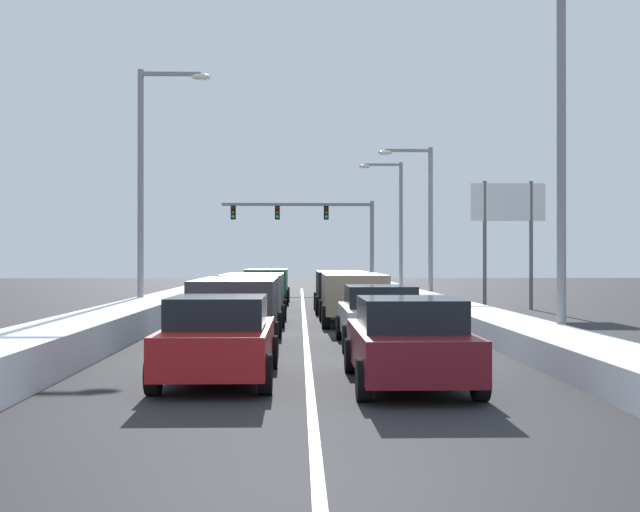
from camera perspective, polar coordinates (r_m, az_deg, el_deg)
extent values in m
plane|color=#28282B|center=(26.80, -1.08, -4.85)|extent=(128.62, 128.62, 0.00)
cube|color=silver|center=(31.73, -1.14, -4.12)|extent=(0.14, 54.42, 0.01)
cube|color=white|center=(32.18, 8.35, -3.53)|extent=(1.67, 54.42, 0.61)
cube|color=white|center=(32.11, -10.66, -3.38)|extent=(1.75, 54.42, 0.77)
cube|color=maroon|center=(14.06, 6.22, -6.50)|extent=(1.82, 4.50, 0.70)
cube|color=black|center=(13.86, 6.30, -4.08)|extent=(1.64, 2.20, 0.55)
cube|color=red|center=(11.80, 4.30, -7.13)|extent=(0.24, 0.08, 0.14)
cube|color=red|center=(12.01, 10.93, -7.00)|extent=(0.24, 0.08, 0.14)
cylinder|color=black|center=(15.54, 2.17, -7.01)|extent=(0.22, 0.66, 0.66)
cylinder|color=black|center=(15.75, 8.69, -6.92)|extent=(0.22, 0.66, 0.66)
cylinder|color=black|center=(12.48, 3.08, -8.70)|extent=(0.22, 0.66, 0.66)
cylinder|color=black|center=(12.74, 11.18, -8.52)|extent=(0.22, 0.66, 0.66)
cube|color=silver|center=(20.32, 4.17, -4.55)|extent=(1.82, 4.50, 0.70)
cube|color=black|center=(20.14, 4.21, -2.87)|extent=(1.64, 2.20, 0.55)
cube|color=red|center=(18.07, 2.67, -4.72)|extent=(0.24, 0.08, 0.14)
cube|color=red|center=(18.22, 7.03, -4.68)|extent=(0.24, 0.08, 0.14)
cylinder|color=black|center=(21.82, 1.43, -5.04)|extent=(0.22, 0.66, 0.66)
cylinder|color=black|center=(21.98, 6.09, -5.01)|extent=(0.22, 0.66, 0.66)
cylinder|color=black|center=(18.74, 1.92, -5.84)|extent=(0.22, 0.66, 0.66)
cylinder|color=black|center=(18.93, 7.33, -5.78)|extent=(0.22, 0.66, 0.66)
cube|color=#937F60|center=(26.83, 2.34, -2.61)|extent=(1.95, 4.90, 1.25)
cube|color=black|center=(24.42, 2.71, -2.20)|extent=(1.56, 0.06, 0.55)
cube|color=red|center=(24.40, 0.88, -3.08)|extent=(0.20, 0.08, 0.28)
cube|color=red|center=(24.51, 4.53, -3.07)|extent=(0.20, 0.08, 0.28)
cylinder|color=black|center=(28.51, 0.19, -3.82)|extent=(0.25, 0.74, 0.74)
cylinder|color=black|center=(28.63, 4.02, -3.81)|extent=(0.25, 0.74, 0.74)
cylinder|color=black|center=(25.12, 0.42, -4.31)|extent=(0.25, 0.74, 0.74)
cylinder|color=black|center=(25.26, 4.76, -4.29)|extent=(0.25, 0.74, 0.74)
cube|color=black|center=(33.03, 1.49, -2.15)|extent=(1.95, 4.90, 1.25)
cube|color=black|center=(30.62, 1.72, -1.79)|extent=(1.56, 0.06, 0.55)
cube|color=red|center=(30.60, 0.26, -2.50)|extent=(0.20, 0.08, 0.28)
cube|color=red|center=(30.69, 3.18, -2.49)|extent=(0.20, 0.08, 0.28)
cylinder|color=black|center=(34.72, -0.23, -3.17)|extent=(0.25, 0.74, 0.74)
cylinder|color=black|center=(34.81, 2.92, -3.16)|extent=(0.25, 0.74, 0.74)
cylinder|color=black|center=(31.33, -0.10, -3.50)|extent=(0.25, 0.74, 0.74)
cylinder|color=black|center=(31.43, 3.39, -3.48)|extent=(0.25, 0.74, 0.74)
cube|color=navy|center=(40.04, 1.43, -2.40)|extent=(1.82, 4.50, 0.70)
cube|color=black|center=(39.87, 1.45, -1.54)|extent=(1.64, 2.20, 0.55)
cube|color=red|center=(37.81, 0.56, -2.35)|extent=(0.24, 0.08, 0.14)
cube|color=red|center=(37.88, 2.65, -2.35)|extent=(0.24, 0.08, 0.14)
cylinder|color=black|center=(41.56, 0.10, -2.74)|extent=(0.22, 0.66, 0.66)
cylinder|color=black|center=(41.65, 2.55, -2.73)|extent=(0.22, 0.66, 0.66)
cylinder|color=black|center=(38.47, 0.23, -2.94)|extent=(0.22, 0.66, 0.66)
cylinder|color=black|center=(38.56, 2.87, -2.93)|extent=(0.22, 0.66, 0.66)
cube|color=maroon|center=(14.67, -7.10, -6.24)|extent=(1.82, 4.50, 0.70)
cube|color=black|center=(14.47, -7.16, -3.92)|extent=(1.64, 2.20, 0.55)
cube|color=red|center=(12.58, -11.25, -6.69)|extent=(0.24, 0.08, 0.14)
cube|color=red|center=(12.42, -4.91, -6.78)|extent=(0.24, 0.08, 0.14)
cylinder|color=black|center=(16.34, -9.70, -6.67)|extent=(0.22, 0.66, 0.66)
cylinder|color=black|center=(16.18, -3.40, -6.74)|extent=(0.22, 0.66, 0.66)
cylinder|color=black|center=(13.30, -11.62, -8.16)|extent=(0.22, 0.66, 0.66)
cylinder|color=black|center=(13.11, -3.86, -8.28)|extent=(0.22, 0.66, 0.66)
cube|color=#38383D|center=(20.46, -5.85, -3.36)|extent=(1.95, 4.90, 1.25)
cube|color=black|center=(18.05, -6.43, -2.91)|extent=(1.56, 0.06, 0.55)
cube|color=red|center=(18.17, -8.89, -4.07)|extent=(0.20, 0.08, 0.28)
cube|color=red|center=(18.03, -3.95, -4.10)|extent=(0.20, 0.08, 0.28)
cylinder|color=black|center=(22.29, -7.97, -4.84)|extent=(0.25, 0.74, 0.74)
cylinder|color=black|center=(22.15, -3.04, -4.87)|extent=(0.25, 0.74, 0.74)
cylinder|color=black|center=(18.93, -9.14, -5.66)|extent=(0.25, 0.74, 0.74)
cylinder|color=black|center=(18.77, -3.32, -5.71)|extent=(0.25, 0.74, 0.74)
cube|color=slate|center=(27.24, -4.70, -2.57)|extent=(1.95, 4.90, 1.25)
cube|color=black|center=(24.82, -5.02, -2.17)|extent=(1.56, 0.06, 0.55)
cube|color=red|center=(24.91, -6.81, -3.02)|extent=(0.20, 0.08, 0.28)
cube|color=red|center=(24.81, -3.21, -3.03)|extent=(0.20, 0.08, 0.28)
cylinder|color=black|center=(29.03, -6.40, -3.76)|extent=(0.25, 0.74, 0.74)
cylinder|color=black|center=(28.93, -2.62, -3.77)|extent=(0.25, 0.74, 0.74)
cylinder|color=black|center=(25.66, -7.05, -4.23)|extent=(0.25, 0.74, 0.74)
cylinder|color=black|center=(25.54, -2.77, -4.25)|extent=(0.25, 0.74, 0.74)
cube|color=#B7BABF|center=(33.81, -4.20, -2.81)|extent=(1.82, 4.50, 0.70)
cube|color=black|center=(33.64, -4.21, -1.79)|extent=(1.64, 2.20, 0.55)
cube|color=red|center=(31.66, -5.64, -2.77)|extent=(0.24, 0.08, 0.14)
cube|color=red|center=(31.59, -3.13, -2.78)|extent=(0.24, 0.08, 0.14)
cylinder|color=black|center=(35.43, -5.52, -3.18)|extent=(0.22, 0.66, 0.66)
cylinder|color=black|center=(35.35, -2.63, -3.18)|extent=(0.22, 0.66, 0.66)
cylinder|color=black|center=(32.34, -5.90, -3.46)|extent=(0.22, 0.66, 0.66)
cylinder|color=black|center=(32.25, -2.74, -3.47)|extent=(0.22, 0.66, 0.66)
cube|color=#1E5633|center=(39.63, -3.74, -1.83)|extent=(1.95, 4.90, 1.25)
cube|color=black|center=(37.22, -3.89, -1.51)|extent=(1.56, 0.06, 0.55)
cube|color=red|center=(37.28, -5.09, -2.08)|extent=(0.20, 0.08, 0.28)
cube|color=red|center=(37.22, -2.69, -2.09)|extent=(0.20, 0.08, 0.28)
cylinder|color=black|center=(41.40, -4.97, -2.69)|extent=(0.25, 0.74, 0.74)
cylinder|color=black|center=(41.33, -2.32, -2.70)|extent=(0.25, 0.74, 0.74)
cylinder|color=black|center=(38.01, -5.28, -2.91)|extent=(0.25, 0.74, 0.74)
cylinder|color=black|center=(37.93, -2.40, -2.92)|extent=(0.25, 0.74, 0.74)
cylinder|color=slate|center=(56.62, 3.68, 0.75)|extent=(0.28, 0.28, 6.20)
cube|color=slate|center=(56.51, -1.62, 3.64)|extent=(10.46, 0.20, 0.20)
cube|color=black|center=(56.51, 0.44, 3.05)|extent=(0.34, 0.34, 0.95)
sphere|color=#4C0A0A|center=(56.34, 0.44, 3.35)|extent=(0.22, 0.22, 0.22)
sphere|color=#593F0C|center=(56.32, 0.44, 3.07)|extent=(0.22, 0.22, 0.22)
sphere|color=green|center=(56.31, 0.44, 2.78)|extent=(0.22, 0.22, 0.22)
cube|color=black|center=(56.50, -3.01, 3.06)|extent=(0.34, 0.34, 0.95)
sphere|color=#4C0A0A|center=(56.33, -3.02, 3.36)|extent=(0.22, 0.22, 0.22)
sphere|color=#593F0C|center=(56.31, -3.02, 3.07)|extent=(0.22, 0.22, 0.22)
sphere|color=green|center=(56.30, -3.02, 2.78)|extent=(0.22, 0.22, 0.22)
cube|color=black|center=(56.66, -6.11, 3.05)|extent=(0.34, 0.34, 0.95)
sphere|color=#4C0A0A|center=(56.50, -6.13, 3.35)|extent=(0.22, 0.22, 0.22)
sphere|color=#593F0C|center=(56.48, -6.13, 3.06)|extent=(0.22, 0.22, 0.22)
sphere|color=green|center=(56.46, -6.13, 2.77)|extent=(0.22, 0.22, 0.22)
cylinder|color=gray|center=(20.42, 16.60, 6.39)|extent=(0.22, 0.22, 9.03)
cylinder|color=gray|center=(39.62, 7.78, 2.14)|extent=(0.22, 0.22, 7.57)
cube|color=gray|center=(39.77, 6.20, 7.38)|extent=(2.20, 0.14, 0.14)
ellipsoid|color=#EAE5C6|center=(39.63, 4.61, 7.26)|extent=(0.70, 0.36, 0.24)
cylinder|color=gray|center=(49.39, 5.71, 1.94)|extent=(0.22, 0.22, 8.03)
cube|color=gray|center=(49.56, 4.44, 6.42)|extent=(2.20, 0.14, 0.14)
ellipsoid|color=#EAE5C6|center=(49.45, 3.16, 6.31)|extent=(0.70, 0.36, 0.24)
cylinder|color=gray|center=(30.41, -12.50, 4.28)|extent=(0.22, 0.22, 9.09)
cube|color=gray|center=(30.88, -10.44, 12.47)|extent=(2.20, 0.14, 0.14)
ellipsoid|color=#EAE5C6|center=(30.71, -8.36, 12.35)|extent=(0.70, 0.36, 0.24)
cylinder|color=#59595B|center=(35.36, 11.50, 0.74)|extent=(0.16, 0.16, 5.50)
cylinder|color=#59595B|center=(35.86, 14.61, 0.73)|extent=(0.16, 0.16, 5.50)
cube|color=white|center=(35.67, 13.06, 3.71)|extent=(3.20, 0.12, 1.60)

